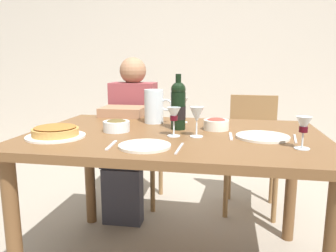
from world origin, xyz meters
The scene contains 20 objects.
back_wall centered at (0.00, 2.43, 1.40)m, with size 8.00×0.10×2.80m, color beige.
dining_table centered at (0.00, 0.00, 0.67)m, with size 1.50×1.00×0.76m.
wine_bottle centered at (0.00, 0.11, 0.89)m, with size 0.08×0.08×0.30m.
water_pitcher centered at (-0.17, 0.27, 0.85)m, with size 0.17×0.11×0.20m.
baked_tart centered at (-0.55, -0.20, 0.79)m, with size 0.28×0.28×0.06m.
salad_bowl centered at (0.21, 0.13, 0.79)m, with size 0.14×0.14×0.06m.
olive_bowl centered at (-0.31, -0.01, 0.79)m, with size 0.14×0.14×0.07m.
wine_glass_left_diner centered at (0.12, -0.07, 0.86)m, with size 0.07×0.07×0.15m.
wine_glass_right_diner centered at (0.58, -0.22, 0.86)m, with size 0.07×0.07×0.14m.
wine_glass_centre centered at (-0.01, 0.31, 0.87)m, with size 0.06×0.06×0.15m.
wine_glass_spare centered at (0.01, -0.07, 0.86)m, with size 0.07×0.07×0.14m.
dinner_plate_left_setting centered at (0.43, -0.03, 0.77)m, with size 0.25×0.25×0.01m, color silver.
dinner_plate_right_setting centered at (-0.08, -0.31, 0.77)m, with size 0.23×0.23×0.01m, color silver.
fork_left_setting centered at (0.28, -0.03, 0.76)m, with size 0.16×0.01×0.01m, color silver.
knife_left_setting centered at (0.58, -0.03, 0.76)m, with size 0.18×0.01×0.01m, color silver.
knife_right_setting centered at (0.07, -0.31, 0.76)m, with size 0.18×0.01×0.01m, color silver.
spoon_right_setting centered at (-0.23, -0.31, 0.76)m, with size 0.16×0.01×0.01m, color silver.
chair_left centered at (-0.45, 0.90, 0.50)m, with size 0.41×0.41×0.87m.
diner_left centered at (-0.45, 0.67, 0.62)m, with size 0.34×0.51×1.16m.
chair_right centered at (0.46, 0.90, 0.50)m, with size 0.43×0.43×0.87m.
Camera 1 is at (0.27, -1.64, 1.11)m, focal length 35.23 mm.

